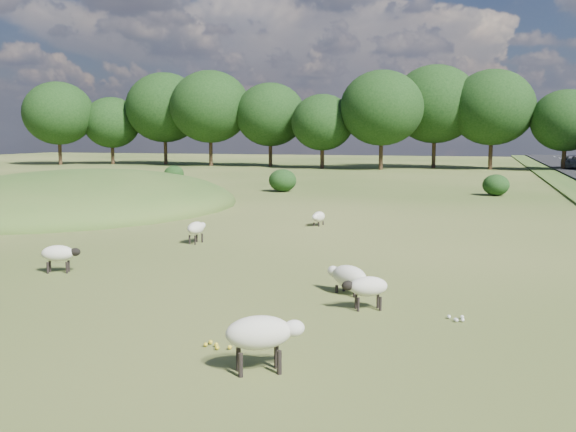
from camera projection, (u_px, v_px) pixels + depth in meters
The scene contains 11 objects.
ground at pixel (333, 199), 38.58m from camera, with size 160.00×160.00×0.00m, color #2A4716.
mound at pixel (82, 207), 34.41m from camera, with size 16.00×20.00×4.00m, color #33561E.
treeline at pixel (394, 110), 71.71m from camera, with size 96.28×14.66×11.70m.
shrubs at pixel (305, 179), 45.08m from camera, with size 26.69×7.92×1.53m.
sheep_0 at pixel (348, 276), 15.61m from camera, with size 1.24×1.00×0.71m.
sheep_1 at pixel (261, 333), 10.42m from camera, with size 1.35×1.02×0.95m.
sheep_2 at pixel (367, 287), 14.18m from camera, with size 1.08×0.76×0.75m.
sheep_4 at pixel (318, 217), 27.29m from camera, with size 0.57×1.08×0.61m.
sheep_5 at pixel (196, 228), 22.87m from camera, with size 0.53×1.09×0.78m.
sheep_6 at pixel (59, 254), 18.00m from camera, with size 1.13×0.77×0.78m.
car_2 at pixel (574, 162), 68.96m from camera, with size 2.27×4.92×1.37m, color #93959A.
Camera 1 is at (8.48, -17.55, 3.88)m, focal length 40.00 mm.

